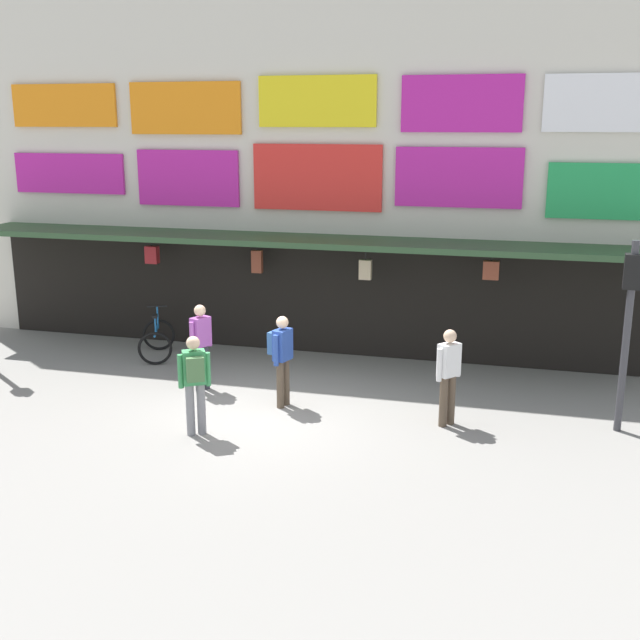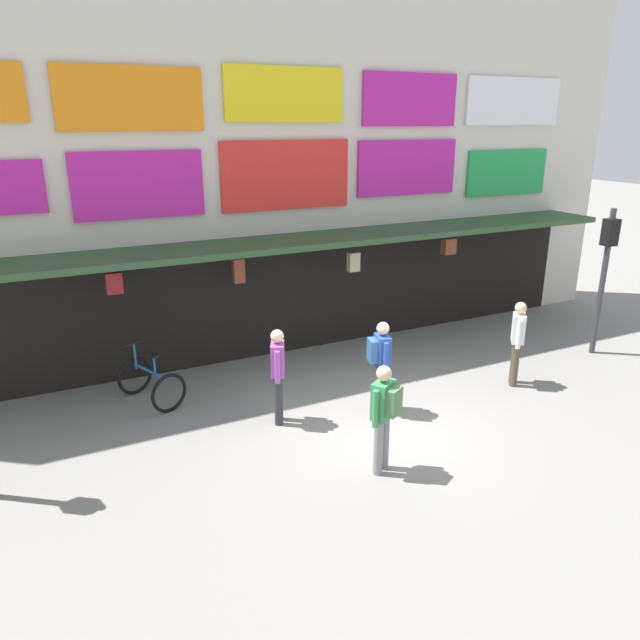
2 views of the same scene
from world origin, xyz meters
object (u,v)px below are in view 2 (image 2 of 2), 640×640
(pedestrian_in_purple, at_px, (380,360))
(pedestrian_in_green, at_px, (384,411))
(traffic_light_far, at_px, (606,258))
(pedestrian_in_blue, at_px, (517,339))
(pedestrian_in_yellow, at_px, (278,371))
(bicycle_parked, at_px, (151,382))

(pedestrian_in_purple, relative_size, pedestrian_in_green, 1.00)
(traffic_light_far, distance_m, pedestrian_in_blue, 3.07)
(pedestrian_in_blue, relative_size, pedestrian_in_yellow, 1.00)
(pedestrian_in_purple, bearing_deg, bicycle_parked, 148.58)
(pedestrian_in_purple, bearing_deg, pedestrian_in_yellow, 165.92)
(pedestrian_in_green, bearing_deg, bicycle_parked, 124.17)
(bicycle_parked, relative_size, pedestrian_in_green, 0.80)
(pedestrian_in_blue, bearing_deg, bicycle_parked, 160.42)
(pedestrian_in_purple, relative_size, pedestrian_in_yellow, 1.00)
(pedestrian_in_blue, distance_m, pedestrian_in_green, 4.20)
(pedestrian_in_blue, height_order, pedestrian_in_green, same)
(pedestrian_in_green, relative_size, pedestrian_in_yellow, 1.00)
(pedestrian_in_blue, xyz_separation_m, pedestrian_in_purple, (-2.98, 0.16, 0.04))
(traffic_light_far, bearing_deg, bicycle_parked, 168.95)
(traffic_light_far, distance_m, pedestrian_in_purple, 5.89)
(traffic_light_far, relative_size, pedestrian_in_blue, 1.90)
(traffic_light_far, distance_m, bicycle_parked, 9.64)
(traffic_light_far, height_order, pedestrian_in_purple, traffic_light_far)
(bicycle_parked, bearing_deg, pedestrian_in_purple, -31.42)
(bicycle_parked, xyz_separation_m, pedestrian_in_yellow, (1.80, -1.72, 0.55))
(pedestrian_in_purple, bearing_deg, traffic_light_far, 3.40)
(traffic_light_far, xyz_separation_m, pedestrian_in_blue, (-2.79, -0.50, -1.19))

